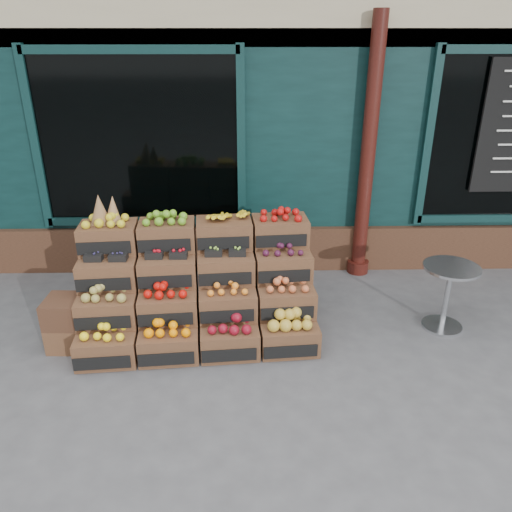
{
  "coord_description": "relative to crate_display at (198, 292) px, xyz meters",
  "views": [
    {
      "loc": [
        -0.3,
        -3.98,
        2.96
      ],
      "look_at": [
        -0.2,
        0.7,
        0.85
      ],
      "focal_mm": 35.0,
      "sensor_mm": 36.0,
      "label": 1
    }
  ],
  "objects": [
    {
      "name": "shop_facade",
      "position": [
        0.82,
        4.44,
        1.94
      ],
      "size": [
        12.0,
        6.24,
        4.8
      ],
      "color": "black",
      "rests_on": "ground"
    },
    {
      "name": "bistro_table",
      "position": [
        2.65,
        -0.02,
        0.0
      ],
      "size": [
        0.59,
        0.59,
        0.74
      ],
      "rotation": [
        0.0,
        0.0,
        0.32
      ],
      "color": "silver",
      "rests_on": "ground"
    },
    {
      "name": "spare_crates",
      "position": [
        -1.22,
        -0.3,
        -0.19
      ],
      "size": [
        0.56,
        0.4,
        0.55
      ],
      "rotation": [
        0.0,
        0.0,
        -0.04
      ],
      "color": "brown",
      "rests_on": "ground"
    },
    {
      "name": "shopkeeper",
      "position": [
        -0.82,
        2.18,
        0.62
      ],
      "size": [
        0.89,
        0.69,
        2.15
      ],
      "primitive_type": "imported",
      "rotation": [
        0.0,
        0.0,
        2.9
      ],
      "color": "#154926",
      "rests_on": "ground"
    },
    {
      "name": "ground",
      "position": [
        0.82,
        -0.67,
        -0.46
      ],
      "size": [
        60.0,
        60.0,
        0.0
      ],
      "primitive_type": "plane",
      "color": "#4A4A4D",
      "rests_on": "ground"
    },
    {
      "name": "crate_display",
      "position": [
        0.0,
        0.0,
        0.0
      ],
      "size": [
        2.46,
        1.34,
        1.49
      ],
      "rotation": [
        0.0,
        0.0,
        0.08
      ],
      "color": "brown",
      "rests_on": "ground"
    }
  ]
}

